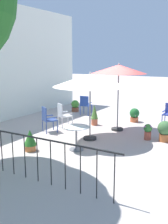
# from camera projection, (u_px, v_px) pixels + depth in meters

# --- Properties ---
(ground_plane) EXTENTS (60.00, 60.00, 0.00)m
(ground_plane) POSITION_uv_depth(u_px,v_px,m) (89.00, 136.00, 9.34)
(ground_plane) COLOR #BBAEA5
(terrace_railing) EXTENTS (0.03, 5.48, 1.01)m
(terrace_railing) POSITION_uv_depth(u_px,v_px,m) (13.00, 146.00, 6.18)
(terrace_railing) COLOR black
(terrace_railing) RESTS_ON ground
(patio_umbrella_0) EXTENTS (2.01, 2.01, 2.50)m
(patio_umbrella_0) POSITION_uv_depth(u_px,v_px,m) (119.00, 70.00, 9.65)
(patio_umbrella_0) COLOR #2D2D2D
(patio_umbrella_0) RESTS_ON ground
(patio_umbrella_1) EXTENTS (2.42, 2.42, 2.25)m
(patio_umbrella_1) POSITION_uv_depth(u_px,v_px,m) (90.00, 80.00, 8.59)
(patio_umbrella_1) COLOR #2D2D2D
(patio_umbrella_1) RESTS_ON ground
(cafe_table_0) EXTENTS (0.78, 0.78, 0.71)m
(cafe_table_0) POSITION_uv_depth(u_px,v_px,m) (76.00, 134.00, 7.86)
(cafe_table_0) COLOR white
(cafe_table_0) RESTS_ON ground
(patio_chair_1) EXTENTS (0.63, 0.63, 0.94)m
(patio_chair_1) POSITION_uv_depth(u_px,v_px,m) (48.00, 118.00, 9.73)
(patio_chair_1) COLOR #324A90
(patio_chair_1) RESTS_ON ground
(patio_chair_2) EXTENTS (0.63, 0.63, 0.97)m
(patio_chair_2) POSITION_uv_depth(u_px,v_px,m) (63.00, 114.00, 10.30)
(patio_chair_2) COLOR white
(patio_chair_2) RESTS_ON ground
(patio_chair_3) EXTENTS (0.46, 0.48, 0.92)m
(patio_chair_3) POSITION_uv_depth(u_px,v_px,m) (85.00, 104.00, 12.62)
(patio_chair_3) COLOR #254299
(patio_chair_3) RESTS_ON ground
(potted_plant_0) EXTENTS (0.29, 0.29, 0.83)m
(potted_plant_0) POSITION_uv_depth(u_px,v_px,m) (94.00, 115.00, 10.79)
(potted_plant_0) COLOR #B25B40
(potted_plant_0) RESTS_ON ground
(potted_plant_2) EXTENTS (0.41, 0.41, 0.58)m
(potted_plant_2) POSITION_uv_depth(u_px,v_px,m) (134.00, 115.00, 11.35)
(potted_plant_2) COLOR #BE603A
(potted_plant_2) RESTS_ON ground
(potted_plant_3) EXTENTS (0.38, 0.38, 0.64)m
(potted_plant_3) POSITION_uv_depth(u_px,v_px,m) (30.00, 140.00, 7.81)
(potted_plant_3) COLOR #C16D38
(potted_plant_3) RESTS_ON ground
(potted_plant_4) EXTENTS (0.40, 0.42, 0.58)m
(potted_plant_4) POSITION_uv_depth(u_px,v_px,m) (75.00, 106.00, 13.54)
(potted_plant_4) COLOR #945137
(potted_plant_4) RESTS_ON ground
(potted_plant_5) EXTENTS (0.28, 0.28, 0.53)m
(potted_plant_5) POSITION_uv_depth(u_px,v_px,m) (148.00, 131.00, 8.90)
(potted_plant_5) COLOR #A74F3C
(potted_plant_5) RESTS_ON ground
(potted_plant_6) EXTENTS (0.47, 0.47, 0.68)m
(potted_plant_6) POSITION_uv_depth(u_px,v_px,m) (165.00, 130.00, 8.70)
(potted_plant_6) COLOR #BF6434
(potted_plant_6) RESTS_ON ground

